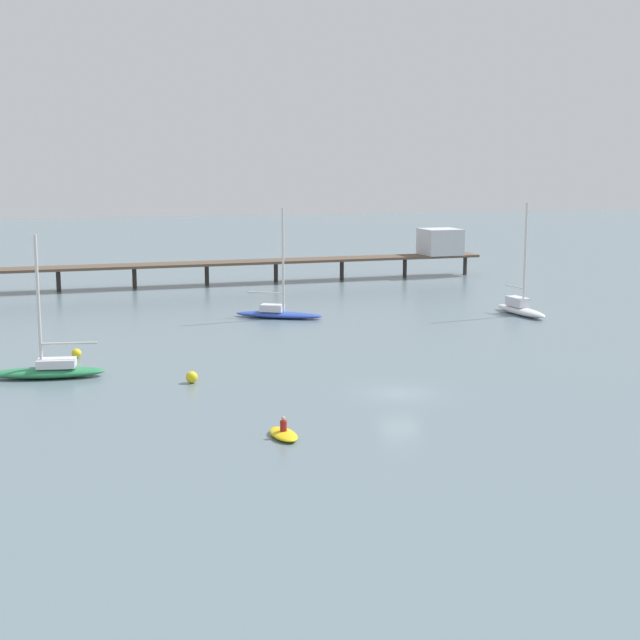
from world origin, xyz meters
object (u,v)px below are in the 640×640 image
object	(u,v)px
sailboat_green	(49,369)
dinghy_yellow	(283,434)
sailboat_blue	(278,312)
mooring_buoy_inner	(192,377)
pier	(339,253)
sailboat_white	(520,307)
mooring_buoy_far	(76,353)

from	to	relation	value
sailboat_green	dinghy_yellow	world-z (taller)	sailboat_green
sailboat_blue	mooring_buoy_inner	bearing A→B (deg)	-114.90
sailboat_blue	mooring_buoy_inner	size ratio (longest dim) A/B	12.99
pier	sailboat_white	xyz separation A→B (m)	(9.22, -30.13, -2.64)
pier	mooring_buoy_inner	world-z (taller)	pier
mooring_buoy_far	mooring_buoy_inner	xyz separation A→B (m)	(7.24, -10.13, 0.04)
dinghy_yellow	mooring_buoy_inner	world-z (taller)	dinghy_yellow
pier	sailboat_green	xyz separation A→B (m)	(-33.64, -45.82, -2.78)
sailboat_green	mooring_buoy_far	distance (m)	6.34
sailboat_white	mooring_buoy_inner	distance (m)	39.14
dinghy_yellow	mooring_buoy_inner	bearing A→B (deg)	102.92
dinghy_yellow	mooring_buoy_far	world-z (taller)	dinghy_yellow
pier	sailboat_blue	xyz separation A→B (m)	(-13.47, -25.99, -2.77)
sailboat_green	mooring_buoy_far	xyz separation A→B (m)	(1.84, 6.06, -0.24)
sailboat_blue	sailboat_green	size ratio (longest dim) A/B	1.06
sailboat_white	mooring_buoy_inner	bearing A→B (deg)	-149.68
sailboat_white	pier	bearing A→B (deg)	107.02
dinghy_yellow	mooring_buoy_inner	distance (m)	13.86
sailboat_white	mooring_buoy_inner	world-z (taller)	sailboat_white
sailboat_green	dinghy_yellow	size ratio (longest dim) A/B	3.32
sailboat_blue	dinghy_yellow	xyz separation A→B (m)	(-7.99, -37.40, -0.40)
dinghy_yellow	mooring_buoy_far	size ratio (longest dim) A/B	4.08
pier	mooring_buoy_far	world-z (taller)	pier
dinghy_yellow	sailboat_blue	bearing A→B (deg)	77.94
sailboat_blue	dinghy_yellow	distance (m)	38.25
sailboat_white	sailboat_green	world-z (taller)	sailboat_white
sailboat_green	mooring_buoy_inner	xyz separation A→B (m)	(9.08, -4.06, -0.21)
mooring_buoy_far	sailboat_blue	bearing A→B (deg)	36.90
sailboat_blue	mooring_buoy_inner	xyz separation A→B (m)	(-11.09, -23.89, -0.21)
mooring_buoy_far	dinghy_yellow	bearing A→B (deg)	-66.37
sailboat_blue	mooring_buoy_inner	world-z (taller)	sailboat_blue
pier	mooring_buoy_inner	bearing A→B (deg)	-116.22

